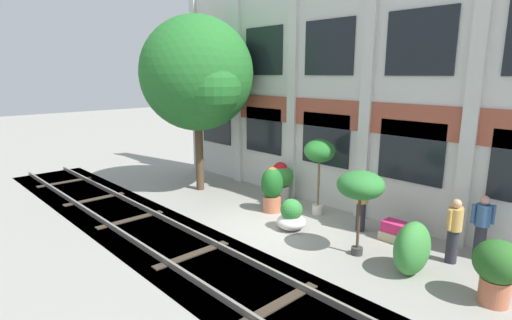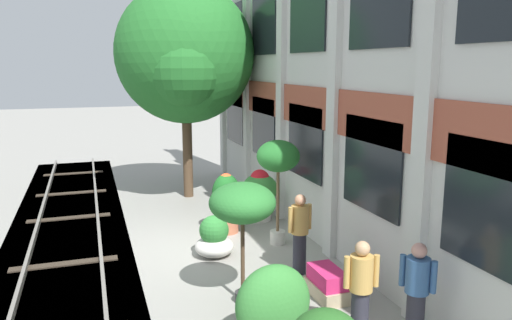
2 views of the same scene
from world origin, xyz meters
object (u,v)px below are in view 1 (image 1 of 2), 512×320
object	(u,v)px
potted_plant_terracotta_small	(319,154)
potted_plant_tall_urn	(361,186)
potted_plant_glazed_jar	(272,187)
broadleaf_tree	(197,77)
resident_near_plants	(482,225)
potted_plant_wide_bowl	(291,216)
resident_watching_tracks	(454,229)
topiary_hedge	(412,248)
potted_plant_square_trough	(398,233)
potted_plant_ribbed_drum	(497,267)
resident_by_doorway	(361,202)
potted_plant_fluted_column	(280,179)

from	to	relation	value
potted_plant_terracotta_small	potted_plant_tall_urn	distance (m)	2.95
potted_plant_glazed_jar	broadleaf_tree	bearing A→B (deg)	-176.41
potted_plant_terracotta_small	resident_near_plants	xyz separation A→B (m)	(4.60, 0.34, -1.08)
potted_plant_wide_bowl	resident_watching_tracks	size ratio (longest dim) A/B	0.57
topiary_hedge	potted_plant_glazed_jar	bearing A→B (deg)	172.43
resident_near_plants	potted_plant_tall_urn	bearing A→B (deg)	-84.82
potted_plant_square_trough	potted_plant_ribbed_drum	world-z (taller)	potted_plant_ribbed_drum
potted_plant_tall_urn	potted_plant_glazed_jar	xyz separation A→B (m)	(-3.63, 0.71, -0.93)
potted_plant_terracotta_small	potted_plant_glazed_jar	world-z (taller)	potted_plant_terracotta_small
potted_plant_terracotta_small	resident_by_doorway	bearing A→B (deg)	-6.45
potted_plant_ribbed_drum	potted_plant_glazed_jar	bearing A→B (deg)	174.47
potted_plant_ribbed_drum	resident_watching_tracks	world-z (taller)	resident_watching_tracks
potted_plant_wide_bowl	potted_plant_glazed_jar	world-z (taller)	potted_plant_glazed_jar
potted_plant_fluted_column	potted_plant_terracotta_small	bearing A→B (deg)	-6.34
potted_plant_ribbed_drum	potted_plant_wide_bowl	size ratio (longest dim) A/B	1.45
potted_plant_tall_urn	resident_watching_tracks	xyz separation A→B (m)	(1.75, 1.26, -0.91)
potted_plant_square_trough	potted_plant_glazed_jar	distance (m)	4.05
resident_near_plants	broadleaf_tree	bearing A→B (deg)	-118.47
potted_plant_tall_urn	potted_plant_fluted_column	size ratio (longest dim) A/B	1.56
broadleaf_tree	potted_plant_fluted_column	distance (m)	4.75
potted_plant_ribbed_drum	resident_watching_tracks	size ratio (longest dim) A/B	0.83
potted_plant_fluted_column	potted_plant_wide_bowl	size ratio (longest dim) A/B	1.51
broadleaf_tree	potted_plant_fluted_column	size ratio (longest dim) A/B	4.74
potted_plant_ribbed_drum	resident_watching_tracks	distance (m)	1.73
potted_plant_square_trough	topiary_hedge	size ratio (longest dim) A/B	0.76
potted_plant_terracotta_small	resident_by_doorway	distance (m)	2.00
resident_near_plants	potted_plant_fluted_column	bearing A→B (deg)	-126.06
potted_plant_ribbed_drum	resident_watching_tracks	xyz separation A→B (m)	(-1.26, 1.19, 0.07)
potted_plant_tall_urn	potted_plant_wide_bowl	bearing A→B (deg)	178.86
resident_near_plants	potted_plant_square_trough	bearing A→B (deg)	-112.31
topiary_hedge	broadleaf_tree	bearing A→B (deg)	177.12
potted_plant_square_trough	potted_plant_fluted_column	size ratio (longest dim) A/B	0.67
potted_plant_terracotta_small	potted_plant_square_trough	size ratio (longest dim) A/B	2.64
resident_watching_tracks	topiary_hedge	size ratio (longest dim) A/B	1.30
potted_plant_terracotta_small	topiary_hedge	size ratio (longest dim) A/B	2.00
resident_watching_tracks	potted_plant_fluted_column	bearing A→B (deg)	-173.83
potted_plant_square_trough	potted_plant_wide_bowl	distance (m)	2.89
potted_plant_fluted_column	resident_watching_tracks	xyz separation A→B (m)	(6.05, -0.54, 0.07)
potted_plant_fluted_column	potted_plant_glazed_jar	bearing A→B (deg)	-58.34
potted_plant_wide_bowl	resident_watching_tracks	distance (m)	4.16
broadleaf_tree	resident_near_plants	bearing A→B (deg)	8.84
potted_plant_ribbed_drum	potted_plant_fluted_column	distance (m)	7.52
potted_plant_glazed_jar	topiary_hedge	world-z (taller)	potted_plant_glazed_jar
broadleaf_tree	topiary_hedge	world-z (taller)	broadleaf_tree
potted_plant_square_trough	resident_near_plants	bearing A→B (deg)	15.00
potted_plant_fluted_column	potted_plant_tall_urn	bearing A→B (deg)	-22.68
resident_watching_tracks	topiary_hedge	world-z (taller)	resident_watching_tracks
potted_plant_ribbed_drum	potted_plant_fluted_column	xyz separation A→B (m)	(-7.31, 1.73, 0.00)
potted_plant_glazed_jar	resident_watching_tracks	world-z (taller)	resident_watching_tracks
potted_plant_terracotta_small	potted_plant_fluted_column	bearing A→B (deg)	173.66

